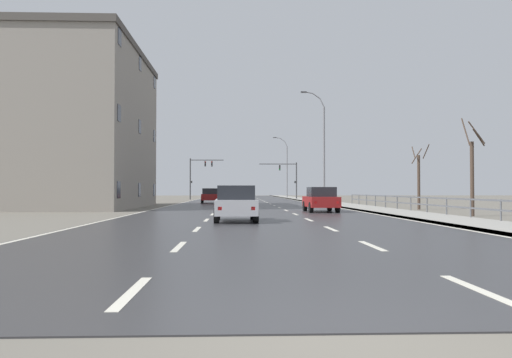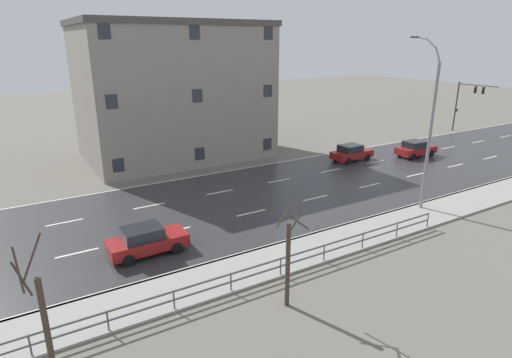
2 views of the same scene
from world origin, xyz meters
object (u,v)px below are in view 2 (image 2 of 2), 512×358
object	(u,v)px
traffic_signal_left	(466,98)
brick_building	(173,91)
car_near_left	(416,149)
car_near_right	(351,153)
street_lamp_midground	(429,129)
car_far_right	(146,240)

from	to	relation	value
traffic_signal_left	brick_building	size ratio (longest dim) A/B	0.36
car_near_left	car_near_right	xyz separation A→B (m)	(-2.06, -6.49, 0.00)
street_lamp_midground	car_far_right	bearing A→B (deg)	-100.05
street_lamp_midground	car_near_left	bearing A→B (deg)	130.39
street_lamp_midground	car_near_left	distance (m)	15.01
brick_building	car_far_right	bearing A→B (deg)	-25.19
traffic_signal_left	car_far_right	xyz separation A→B (m)	(11.00, -43.24, -3.38)
car_near_right	car_far_right	distance (m)	23.61
traffic_signal_left	car_near_left	xyz separation A→B (m)	(4.91, -14.59, -3.38)
street_lamp_midground	car_far_right	distance (m)	18.66
car_near_right	brick_building	world-z (taller)	brick_building
traffic_signal_left	brick_building	xyz separation A→B (m)	(-7.75, -34.42, 2.12)
car_near_right	car_far_right	world-z (taller)	same
car_near_left	car_far_right	size ratio (longest dim) A/B	1.01
street_lamp_midground	car_near_right	distance (m)	12.99
car_near_right	brick_building	distance (m)	17.90
car_near_left	car_far_right	xyz separation A→B (m)	(6.09, -28.66, 0.00)
street_lamp_midground	car_near_left	xyz separation A→B (m)	(-9.24, 10.86, -4.67)
car_near_left	car_far_right	bearing A→B (deg)	-76.12
traffic_signal_left	car_near_left	size ratio (longest dim) A/B	1.47
traffic_signal_left	street_lamp_midground	bearing A→B (deg)	-60.92
car_near_right	street_lamp_midground	bearing A→B (deg)	-23.52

